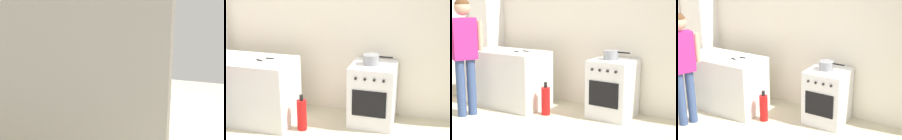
{
  "view_description": "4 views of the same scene",
  "coord_description": "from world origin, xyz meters",
  "views": [
    {
      "loc": [
        -3.81,
        -1.37,
        1.44
      ],
      "look_at": [
        -0.0,
        0.74,
        0.85
      ],
      "focal_mm": 28.0,
      "sensor_mm": 36.0,
      "label": 1
    },
    {
      "loc": [
        1.08,
        -2.78,
        2.21
      ],
      "look_at": [
        0.03,
        0.95,
        0.94
      ],
      "focal_mm": 55.0,
      "sensor_mm": 36.0,
      "label": 2
    },
    {
      "loc": [
        2.43,
        -2.89,
        1.63
      ],
      "look_at": [
        0.04,
        0.75,
        0.8
      ],
      "focal_mm": 55.0,
      "sensor_mm": 36.0,
      "label": 3
    },
    {
      "loc": [
        2.28,
        -2.91,
        2.55
      ],
      "look_at": [
        0.1,
        0.85,
        1.03
      ],
      "focal_mm": 55.0,
      "sensor_mm": 36.0,
      "label": 4
    }
  ],
  "objects": [
    {
      "name": "back_wall",
      "position": [
        0.0,
        1.95,
        1.3
      ],
      "size": [
        6.0,
        0.1,
        2.6
      ],
      "primitive_type": "cube",
      "color": "silver",
      "rests_on": "ground"
    },
    {
      "name": "person",
      "position": [
        -1.49,
        0.44,
        1.04
      ],
      "size": [
        0.32,
        0.53,
        1.72
      ],
      "color": "#384C7A",
      "rests_on": "ground"
    },
    {
      "name": "knife_chef",
      "position": [
        -0.95,
        1.3,
        0.9
      ],
      "size": [
        0.31,
        0.06,
        0.01
      ],
      "color": "silver",
      "rests_on": "counter_unit"
    },
    {
      "name": "oven_left",
      "position": [
        0.35,
        1.58,
        0.43
      ],
      "size": [
        0.6,
        0.62,
        0.85
      ],
      "color": "white",
      "rests_on": "ground"
    },
    {
      "name": "pot",
      "position": [
        0.31,
        1.58,
        0.92
      ],
      "size": [
        0.4,
        0.22,
        0.13
      ],
      "color": "gray",
      "rests_on": "oven_left"
    },
    {
      "name": "knife_utility",
      "position": [
        -1.08,
        1.15,
        0.9
      ],
      "size": [
        0.24,
        0.12,
        0.01
      ],
      "color": "silver",
      "rests_on": "counter_unit"
    },
    {
      "name": "fire_extinguisher",
      "position": [
        -0.52,
        1.1,
        0.22
      ],
      "size": [
        0.13,
        0.13,
        0.5
      ],
      "color": "red",
      "rests_on": "ground"
    },
    {
      "name": "ground_plane",
      "position": [
        0.0,
        0.0,
        0.0
      ],
      "size": [
        8.0,
        8.0,
        0.0
      ],
      "primitive_type": "plane",
      "color": "beige"
    },
    {
      "name": "side_wall_left",
      "position": [
        -2.6,
        0.4,
        1.3
      ],
      "size": [
        0.1,
        3.1,
        2.6
      ],
      "primitive_type": "cube",
      "color": "silver",
      "rests_on": "ground"
    },
    {
      "name": "counter_unit",
      "position": [
        -1.35,
        1.2,
        0.45
      ],
      "size": [
        1.3,
        0.7,
        0.9
      ],
      "primitive_type": "cube",
      "color": "silver",
      "rests_on": "ground"
    },
    {
      "name": "recycling_crate_upper",
      "position": [
        -2.04,
        -0.26,
        0.42
      ],
      "size": [
        0.52,
        0.36,
        0.28
      ],
      "primitive_type": "cube",
      "color": "#235193",
      "rests_on": "recycling_crate_lower"
    }
  ]
}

